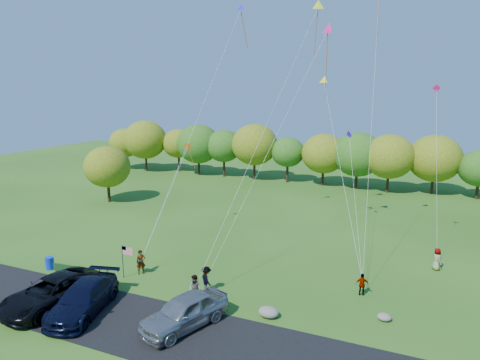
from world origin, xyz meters
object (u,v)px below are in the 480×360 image
Objects in this scene: flyer_b at (195,289)px; trash_barrel at (50,263)px; flyer_e at (437,259)px; minivan_dark at (52,292)px; minivan_navy at (83,299)px; flyer_d at (362,284)px; minivan_silver at (185,311)px; park_bench at (65,270)px; flyer_a at (141,262)px; flyer_c at (206,279)px.

flyer_b is 12.95m from trash_barrel.
minivan_dark is at bearing 92.54° from flyer_e.
trash_barrel is at bearing 135.89° from minivan_navy.
minivan_navy is 6.47× the size of trash_barrel.
flyer_d is 1.61× the size of trash_barrel.
flyer_d is (15.52, 9.27, -0.19)m from minivan_navy.
minivan_dark is 9.09m from minivan_silver.
flyer_e is at bearing 22.23° from park_bench.
flyer_a reaches higher than flyer_e.
flyer_e is 0.89× the size of park_bench.
flyer_a is at bearing 77.70° from minivan_navy.
minivan_dark reaches higher than flyer_a.
flyer_a is 1.00× the size of flyer_b.
flyer_c is (5.68, 5.52, -0.04)m from minivan_navy.
minivan_silver is 11.77m from park_bench.
flyer_a is at bearing 163.20° from minivan_silver.
trash_barrel is (-27.47, -11.68, -0.40)m from flyer_e.
minivan_dark is 27.69m from flyer_e.
park_bench is (-25.12, -12.42, -0.30)m from flyer_e.
flyer_d is at bearing 16.42° from minivan_navy.
minivan_dark is 4.34× the size of flyer_d.
minivan_silver is at bearing -57.35° from flyer_b.
flyer_c is 17.80m from flyer_e.
minivan_dark is 9.88m from flyer_c.
trash_barrel is (-12.94, 0.20, -0.45)m from flyer_b.
minivan_dark is at bearing -152.14° from minivan_silver.
park_bench reaches higher than trash_barrel.
flyer_b is at bearing -62.90° from flyer_a.
trash_barrel is (-7.04, -2.07, -0.45)m from flyer_a.
flyer_b is 10.61m from park_bench.
minivan_navy is 7.92m from flyer_c.
minivan_navy reaches higher than flyer_d.
flyer_d is at bearing 11.92° from park_bench.
flyer_b is 1.94× the size of trash_barrel.
minivan_dark is 2.42m from minivan_navy.
flyer_e reaches higher than park_bench.
minivan_dark is at bearing -138.34° from flyer_b.
flyer_d is at bearing 111.78° from flyer_e.
minivan_dark is 20.25m from flyer_d.
flyer_d is (9.85, 5.32, -0.16)m from flyer_b.
minivan_dark is at bearing 169.15° from minivan_navy.
flyer_c is at bearing 92.64° from flyer_e.
park_bench is (-2.51, 3.56, -0.41)m from minivan_dark.
minivan_navy is 3.38× the size of flyer_c.
minivan_dark is 3.60× the size of flyer_a.
minivan_navy is 6.00m from park_bench.
minivan_dark reaches higher than flyer_b.
minivan_silver is at bearing 28.66° from flyer_d.
flyer_e is at bearing -16.69° from flyer_a.
minivan_dark is at bearing -150.84° from flyer_a.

